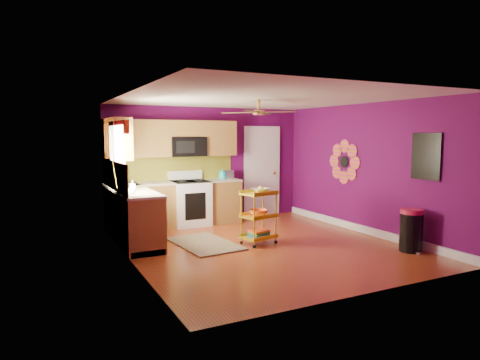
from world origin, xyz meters
TOP-DOWN VIEW (x-y plane):
  - ground at (0.00, 0.00)m, footprint 5.00×5.00m
  - room_envelope at (0.03, 0.00)m, footprint 4.54×5.04m
  - lower_cabinets at (-1.35, 1.82)m, footprint 2.81×2.31m
  - electric_range at (-0.55, 2.17)m, footprint 0.76×0.66m
  - upper_cabinetry at (-1.24, 2.17)m, footprint 2.80×2.30m
  - left_window at (-2.22, 1.05)m, footprint 0.08×1.35m
  - panel_door at (1.35, 2.47)m, footprint 0.95×0.11m
  - right_wall_art at (2.23, -0.34)m, footprint 0.04×2.74m
  - ceiling_fan at (0.00, 0.20)m, footprint 1.01×1.01m
  - shag_rug at (-0.88, 0.54)m, footprint 1.02×1.53m
  - rolling_cart at (-0.01, 0.15)m, footprint 0.63×0.52m
  - trash_can at (1.97, -1.39)m, footprint 0.47×0.47m
  - teal_kettle at (0.25, 2.28)m, footprint 0.18×0.18m
  - toaster at (0.40, 2.30)m, footprint 0.22×0.15m
  - soap_bottle_a at (-1.97, 1.11)m, footprint 0.08×0.08m
  - soap_bottle_b at (-1.99, 1.63)m, footprint 0.13×0.13m
  - counter_dish at (-2.00, 2.03)m, footprint 0.23×0.23m
  - counter_cup at (-2.08, 0.69)m, footprint 0.12×0.12m

SIDE VIEW (x-z plane):
  - ground at x=0.00m, z-range 0.00..0.00m
  - shag_rug at x=-0.88m, z-range 0.00..0.02m
  - trash_can at x=1.97m, z-range 0.00..0.70m
  - lower_cabinets at x=-1.35m, z-range -0.04..0.90m
  - electric_range at x=-0.55m, z-range -0.08..1.05m
  - rolling_cart at x=-0.01m, z-range 0.01..1.03m
  - counter_dish at x=-2.00m, z-range 0.94..1.00m
  - counter_cup at x=-2.08m, z-range 0.94..1.03m
  - teal_kettle at x=0.25m, z-range 0.92..1.13m
  - panel_door at x=1.35m, z-range -0.05..2.10m
  - soap_bottle_b at x=-1.99m, z-range 0.94..1.11m
  - toaster at x=0.40m, z-range 0.94..1.12m
  - soap_bottle_a at x=-1.97m, z-range 0.94..1.12m
  - right_wall_art at x=2.23m, z-range 0.92..1.96m
  - room_envelope at x=0.03m, z-range 0.37..2.89m
  - left_window at x=-2.22m, z-range 1.20..2.28m
  - upper_cabinetry at x=-1.24m, z-range 1.17..2.43m
  - ceiling_fan at x=0.00m, z-range 2.16..2.42m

